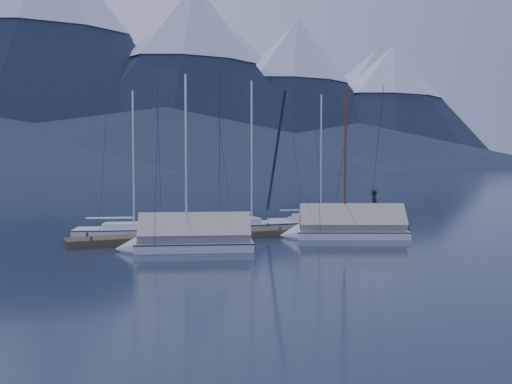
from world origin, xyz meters
TOP-DOWN VIEW (x-y plane):
  - ground at (0.00, 0.00)m, footprint 1000.00×1000.00m
  - mountain_range at (4.12, 370.45)m, footprint 877.00×584.00m
  - dock at (0.00, 2.00)m, footprint 18.00×1.50m
  - mooring_posts at (-0.50, 2.00)m, footprint 15.12×1.52m
  - sailboat_open_left at (-5.08, 4.61)m, footprint 6.24×3.42m
  - sailboat_open_mid at (1.16, 4.09)m, footprint 6.75×2.86m
  - sailboat_open_right at (5.76, 4.56)m, footprint 6.54×3.08m
  - sailboat_covered_near at (3.60, -0.22)m, footprint 6.39×4.28m
  - sailboat_covered_far at (-4.57, -0.85)m, footprint 5.94×3.45m
  - person at (7.50, 2.45)m, footprint 0.62×0.76m

SIDE VIEW (x-z plane):
  - ground at x=0.00m, z-range 0.00..0.00m
  - dock at x=0.00m, z-range -0.16..0.38m
  - sailboat_open_left at x=-5.08m, z-range -3.83..4.11m
  - sailboat_open_right at x=5.76m, z-range -4.03..4.32m
  - sailboat_open_mid at x=1.16m, z-range -4.25..4.56m
  - mooring_posts at x=-0.50m, z-range 0.17..0.52m
  - sailboat_covered_far at x=-4.57m, z-range -3.60..4.38m
  - sailboat_covered_near at x=3.60m, z-range -3.61..4.41m
  - person at x=7.50m, z-range 0.34..2.15m
  - mountain_range at x=4.12m, z-range -16.60..133.90m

